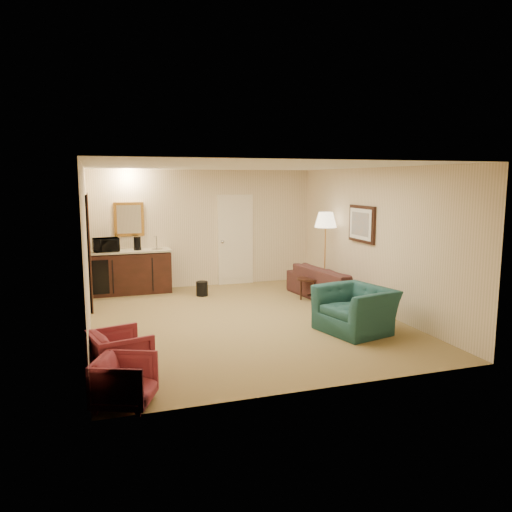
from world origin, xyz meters
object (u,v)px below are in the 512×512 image
Objects in this scene: teal_armchair at (356,302)px; rose_chair_near at (120,353)px; rose_chair_far at (125,379)px; microwave at (106,243)px; floor_lamp at (325,253)px; waste_bin at (202,289)px; coffee_maker at (137,243)px; wetbar_cabinet at (132,272)px; sofa at (333,278)px; coffee_table at (315,288)px.

teal_armchair is 3.73m from rose_chair_near.
rose_chair_far is 5.47m from microwave.
floor_lamp is at bearing 150.35° from teal_armchair.
waste_bin is 0.60× the size of microwave.
rose_chair_near reaches higher than rose_chair_far.
wetbar_cabinet is at bearing 170.48° from coffee_maker.
sofa reaches higher than coffee_table.
coffee_maker is (0.63, 0.04, -0.03)m from microwave.
coffee_table is 3.82m from coffee_maker.
floor_lamp is 3.43× the size of microwave.
rose_chair_near is 4.96m from coffee_table.
coffee_table is 1.53× the size of microwave.
teal_armchair reaches higher than coffee_table.
coffee_table is (-0.33, 0.13, -0.21)m from sofa.
teal_armchair is 2.21m from coffee_table.
microwave is (-0.50, -0.05, 0.63)m from wetbar_cabinet.
teal_armchair is at bearing -43.80° from rose_chair_far.
coffee_table is 0.86m from floor_lamp.
rose_chair_near is at bearing 115.55° from sofa.
rose_chair_near is 5.55m from floor_lamp.
teal_armchair is (-0.65, -2.04, 0.04)m from sofa.
waste_bin is 2.18m from microwave.
coffee_table is (3.95, 3.75, -0.08)m from rose_chair_far.
coffee_table is at bearing -28.75° from microwave.
teal_armchair reaches higher than rose_chair_far.
rose_chair_far is 0.78× the size of coffee_table.
coffee_maker is at bearing 152.83° from coffee_table.
rose_chair_near is 1.32× the size of microwave.
sofa is 5.61m from rose_chair_far.
rose_chair_far is 5.54m from coffee_maker.
coffee_maker reaches higher than rose_chair_near.
floor_lamp reaches higher than coffee_maker.
wetbar_cabinet is at bearing 17.48° from rose_chair_far.
floor_lamp reaches higher than rose_chair_far.
teal_armchair is 2.16× the size of microwave.
teal_armchair is 3.65m from waste_bin.
waste_bin is at bearing 1.43° from rose_chair_far.
teal_armchair is 3.62× the size of waste_bin.
waste_bin is at bearing 154.54° from coffee_table.
sofa is at bearing -27.06° from rose_chair_far.
microwave is (-1.85, 0.67, 0.94)m from waste_bin.
floor_lamp is at bearing -22.11° from microwave.
teal_armchair is at bearing -51.16° from wetbar_cabinet.
teal_armchair is 4.93m from coffee_maker.
rose_chair_far is at bearing -95.88° from microwave.
floor_lamp is 4.54m from microwave.
wetbar_cabinet is 5.87× the size of coffee_maker.
microwave is 1.81× the size of coffee_maker.
coffee_maker is (0.63, 4.70, 0.73)m from rose_chair_near.
coffee_maker is at bearing -2.56° from microwave.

